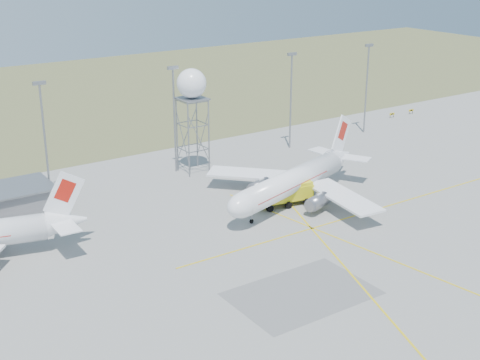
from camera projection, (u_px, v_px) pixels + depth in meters
grass_strip at (82, 96)px, 192.89m from camera, size 400.00×120.00×0.03m
mast_a at (44, 131)px, 112.68m from camera, size 2.20×0.50×20.50m
mast_b at (174, 111)px, 125.87m from camera, size 2.20×0.50×20.50m
mast_c at (291, 93)px, 140.65m from camera, size 2.20×0.50×20.50m
mast_d at (367, 81)px, 152.26m from camera, size 2.20×0.50×20.50m
taxi_sign_near at (392, 114)px, 168.95m from camera, size 1.60×0.17×1.20m
taxi_sign_far at (411, 110)px, 172.64m from camera, size 1.60×0.17×1.20m
airliner_main at (294, 181)px, 113.50m from camera, size 35.38×33.44×12.29m
radar_tower at (192, 115)px, 125.98m from camera, size 5.55×5.55×20.10m
fire_truck at (285, 194)px, 112.83m from camera, size 10.23×5.21×3.93m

